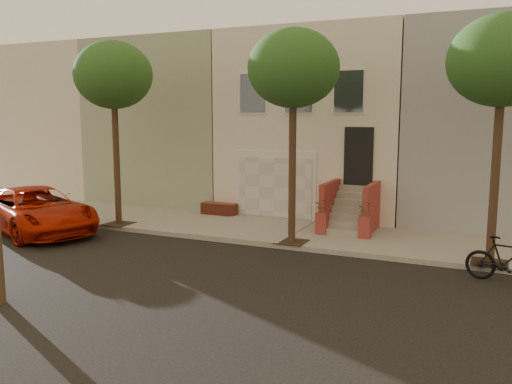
% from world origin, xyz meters
% --- Properties ---
extents(ground, '(90.00, 90.00, 0.00)m').
position_xyz_m(ground, '(0.00, 0.00, 0.00)').
color(ground, black).
rests_on(ground, ground).
extents(sidewalk, '(40.00, 3.70, 0.15)m').
position_xyz_m(sidewalk, '(0.00, 5.35, 0.07)').
color(sidewalk, gray).
rests_on(sidewalk, ground).
extents(house_row, '(33.10, 11.70, 7.00)m').
position_xyz_m(house_row, '(0.00, 11.19, 3.64)').
color(house_row, beige).
rests_on(house_row, sidewalk).
extents(tree_left, '(2.70, 2.57, 6.30)m').
position_xyz_m(tree_left, '(-5.50, 3.90, 5.26)').
color(tree_left, '#2D2116').
rests_on(tree_left, sidewalk).
extents(tree_mid, '(2.70, 2.57, 6.30)m').
position_xyz_m(tree_mid, '(1.00, 3.90, 5.26)').
color(tree_mid, '#2D2116').
rests_on(tree_mid, sidewalk).
extents(tree_right, '(2.70, 2.57, 6.30)m').
position_xyz_m(tree_right, '(6.50, 3.90, 5.26)').
color(tree_right, '#2D2116').
rests_on(tree_right, sidewalk).
extents(pickup_truck, '(6.04, 4.42, 1.53)m').
position_xyz_m(pickup_truck, '(-7.61, 2.19, 0.76)').
color(pickup_truck, '#B51800').
rests_on(pickup_truck, ground).
extents(motorcycle, '(1.93, 0.92, 1.12)m').
position_xyz_m(motorcycle, '(6.85, 2.70, 0.56)').
color(motorcycle, black).
rests_on(motorcycle, ground).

